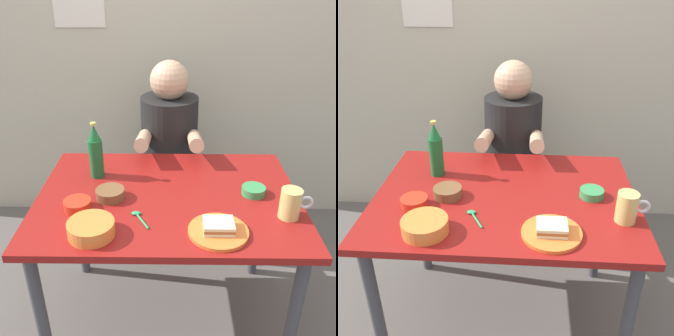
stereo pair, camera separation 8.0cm
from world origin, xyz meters
TOP-DOWN VIEW (x-y plane):
  - ground_plane at (0.00, 0.00)m, footprint 6.00×6.00m
  - wall_back at (-0.00, 1.05)m, footprint 4.40×0.09m
  - dining_table at (0.00, 0.00)m, footprint 1.10×0.80m
  - stool at (0.00, 0.63)m, footprint 0.34×0.34m
  - person_seated at (0.00, 0.62)m, footprint 0.33×0.56m
  - plate_orange at (0.19, -0.27)m, footprint 0.22×0.22m
  - sandwich at (0.19, -0.27)m, footprint 0.11×0.09m
  - beer_mug at (0.47, -0.16)m, footprint 0.13×0.08m
  - beer_bottle at (-0.33, 0.16)m, footprint 0.06×0.06m
  - dip_bowl_green at (0.36, 0.01)m, footprint 0.10×0.10m
  - soup_bowl_orange at (-0.27, -0.28)m, footprint 0.17×0.17m
  - sauce_bowl_chili at (-0.36, -0.12)m, footprint 0.11×0.11m
  - condiment_bowl_brown at (-0.24, -0.03)m, footprint 0.12×0.12m
  - spoon at (-0.11, -0.17)m, footprint 0.07×0.11m

SIDE VIEW (x-z plane):
  - ground_plane at x=0.00m, z-range 0.00..0.00m
  - stool at x=0.00m, z-range 0.12..0.57m
  - dining_table at x=0.00m, z-range 0.28..1.02m
  - spoon at x=-0.11m, z-range 0.74..0.75m
  - plate_orange at x=0.19m, z-range 0.74..0.75m
  - dip_bowl_green at x=0.36m, z-range 0.74..0.78m
  - sauce_bowl_chili at x=-0.36m, z-range 0.74..0.78m
  - condiment_bowl_brown at x=-0.24m, z-range 0.74..0.78m
  - person_seated at x=0.00m, z-range 0.41..1.13m
  - soup_bowl_orange at x=-0.27m, z-range 0.74..0.80m
  - sandwich at x=0.19m, z-range 0.75..0.79m
  - beer_mug at x=0.47m, z-range 0.74..0.86m
  - beer_bottle at x=-0.33m, z-range 0.73..0.99m
  - wall_back at x=0.00m, z-range 0.00..2.60m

